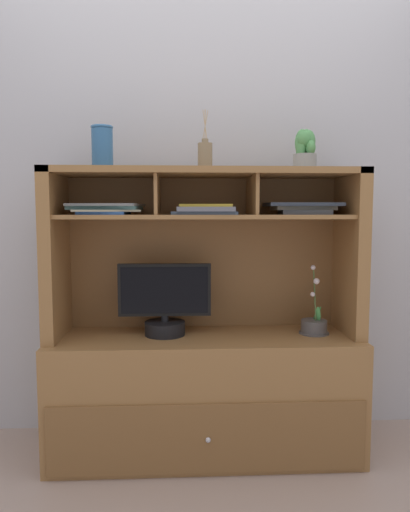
% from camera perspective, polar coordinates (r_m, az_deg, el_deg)
% --- Properties ---
extents(floor_plane, '(6.00, 6.00, 0.02)m').
position_cam_1_polar(floor_plane, '(2.59, 0.00, -22.35)').
color(floor_plane, tan).
rests_on(floor_plane, ground).
extents(back_wall, '(6.00, 0.02, 2.80)m').
position_cam_1_polar(back_wall, '(2.59, -0.33, 9.86)').
color(back_wall, '#B4B4BC').
rests_on(back_wall, ground).
extents(media_console, '(1.50, 0.54, 1.40)m').
position_cam_1_polar(media_console, '(2.43, -0.01, -13.21)').
color(media_console, olive).
rests_on(media_console, ground).
extents(tv_monitor, '(0.45, 0.20, 0.35)m').
position_cam_1_polar(tv_monitor, '(2.34, -4.87, -5.95)').
color(tv_monitor, black).
rests_on(tv_monitor, media_console).
extents(potted_orchid, '(0.15, 0.15, 0.34)m').
position_cam_1_polar(potted_orchid, '(2.44, 13.00, -8.13)').
color(potted_orchid, '#4E4A4A').
rests_on(potted_orchid, media_console).
extents(magazine_stack_left, '(0.31, 0.27, 0.05)m').
position_cam_1_polar(magazine_stack_left, '(2.24, 0.06, 5.57)').
color(magazine_stack_left, '#2E3945').
rests_on(magazine_stack_left, media_console).
extents(magazine_stack_centre, '(0.35, 0.29, 0.05)m').
position_cam_1_polar(magazine_stack_centre, '(2.27, -11.87, 5.58)').
color(magazine_stack_centre, '#264A88').
rests_on(magazine_stack_centre, media_console).
extents(magazine_stack_right, '(0.35, 0.23, 0.06)m').
position_cam_1_polar(magazine_stack_right, '(2.37, 11.73, 5.69)').
color(magazine_stack_right, '#3D4044').
rests_on(magazine_stack_right, media_console).
extents(diffuser_bottle, '(0.07, 0.07, 0.28)m').
position_cam_1_polar(diffuser_bottle, '(2.31, 0.01, 12.00)').
color(diffuser_bottle, '#857052').
rests_on(diffuser_bottle, media_console).
extents(potted_succulent, '(0.13, 0.13, 0.20)m').
position_cam_1_polar(potted_succulent, '(2.40, 11.95, 12.42)').
color(potted_succulent, gray).
rests_on(potted_succulent, media_console).
extents(ceramic_vase, '(0.11, 0.11, 0.20)m').
position_cam_1_polar(ceramic_vase, '(2.34, -12.27, 12.68)').
color(ceramic_vase, '#2E5E8F').
rests_on(ceramic_vase, media_console).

